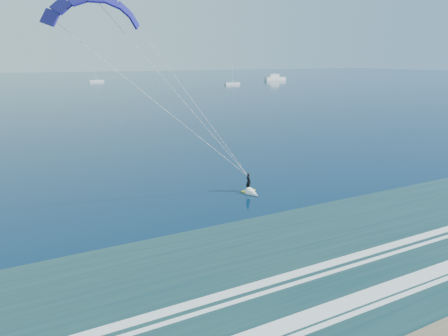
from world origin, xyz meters
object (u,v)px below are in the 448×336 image
object	(u,v)px
kitesurfer_rig	(188,107)
sailboat_3	(96,81)
sailboat_4	(232,84)
motor_yacht	(275,78)

from	to	relation	value
kitesurfer_rig	sailboat_3	bearing A→B (deg)	82.06
sailboat_3	sailboat_4	world-z (taller)	sailboat_4
sailboat_4	kitesurfer_rig	bearing A→B (deg)	-119.55
motor_yacht	sailboat_4	xyz separation A→B (m)	(-45.07, -25.83, -0.90)
sailboat_3	sailboat_4	size ratio (longest dim) A/B	0.94
kitesurfer_rig	motor_yacht	world-z (taller)	kitesurfer_rig
kitesurfer_rig	sailboat_3	world-z (taller)	kitesurfer_rig
sailboat_4	sailboat_3	bearing A→B (deg)	136.08
motor_yacht	sailboat_4	world-z (taller)	sailboat_4
sailboat_4	motor_yacht	bearing A→B (deg)	29.82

